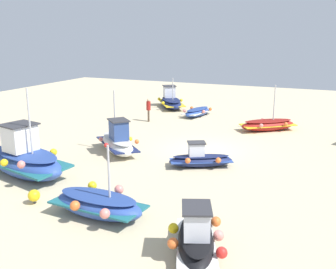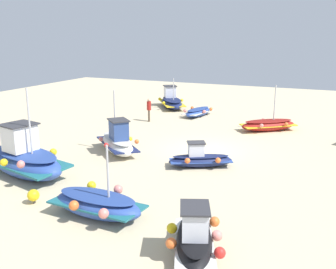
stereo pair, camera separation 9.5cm
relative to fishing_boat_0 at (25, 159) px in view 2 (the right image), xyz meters
name	(u,v)px [view 2 (the right image)]	position (x,y,z in m)	size (l,w,h in m)	color
ground_plane	(204,150)	(-7.29, 6.20, -0.81)	(56.83, 56.83, 0.00)	beige
fishing_boat_0	(25,159)	(0.00, 0.00, 0.00)	(2.96, 4.99, 4.21)	#2D4C9E
fishing_boat_1	(117,142)	(-4.90, 1.98, -0.19)	(3.60, 3.79, 3.47)	white
fishing_boat_2	(194,238)	(3.14, 9.50, -0.25)	(3.38, 2.25, 1.70)	black
fishing_boat_3	(268,125)	(-13.43, 8.70, -0.40)	(3.44, 3.84, 3.10)	maroon
fishing_boat_4	(200,159)	(-4.51, 6.96, -0.41)	(2.45, 3.30, 1.31)	navy
fishing_boat_5	(198,112)	(-15.99, 2.71, -0.47)	(3.33, 1.98, 0.71)	#2D4C9E
fishing_boat_6	(172,101)	(-18.56, -0.72, -0.25)	(4.56, 3.87, 2.71)	navy
fishing_boat_7	(97,204)	(2.12, 5.38, -0.34)	(2.23, 3.65, 2.78)	#2D4C9E
person_walking	(149,108)	(-12.68, 0.00, 0.19)	(0.32, 0.32, 1.73)	brown
mooring_buoy_0	(33,195)	(2.25, 2.50, -0.47)	(0.47, 0.47, 0.58)	#3F3F42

